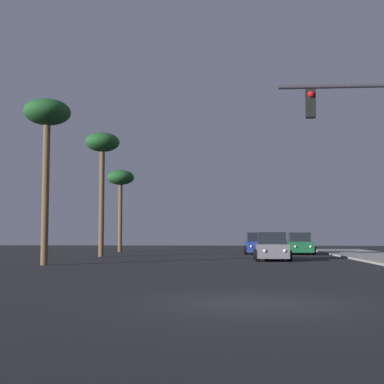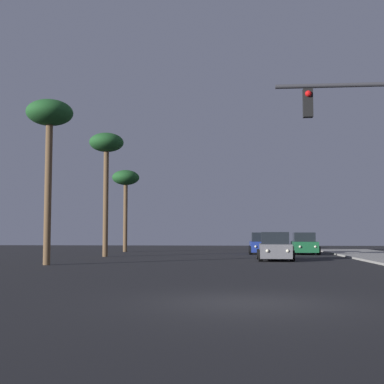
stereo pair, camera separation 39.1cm
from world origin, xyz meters
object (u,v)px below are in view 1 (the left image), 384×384
palm_tree_far (121,181)px  palm_tree_mid (102,149)px  car_green (299,244)px  palm_tree_near (47,121)px  car_grey (272,247)px  car_blue (257,244)px

palm_tree_far → palm_tree_mid: palm_tree_mid is taller
palm_tree_far → car_green: bearing=-15.3°
palm_tree_near → car_green: bearing=47.0°
palm_tree_far → palm_tree_mid: size_ratio=0.84×
car_grey → palm_tree_near: palm_tree_near is taller
palm_tree_far → palm_tree_mid: (0.74, -10.00, 1.28)m
palm_tree_far → car_blue: bearing=-18.8°
palm_tree_near → palm_tree_far: palm_tree_near is taller
palm_tree_mid → car_green: bearing=22.3°
car_blue → palm_tree_mid: (-11.04, -5.98, 6.75)m
car_blue → car_green: (3.26, -0.11, 0.00)m
car_green → palm_tree_near: palm_tree_near is taller
car_green → palm_tree_mid: (-14.30, -5.88, 6.75)m
car_blue → car_green: same height
car_grey → palm_tree_far: bearing=-47.9°
car_green → palm_tree_far: bearing=-13.5°
car_blue → palm_tree_mid: size_ratio=0.50×
palm_tree_near → palm_tree_far: 20.03m
car_grey → car_blue: bearing=-86.5°
car_green → palm_tree_far: 16.53m
palm_tree_far → palm_tree_mid: 10.11m
palm_tree_near → palm_tree_mid: palm_tree_mid is taller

